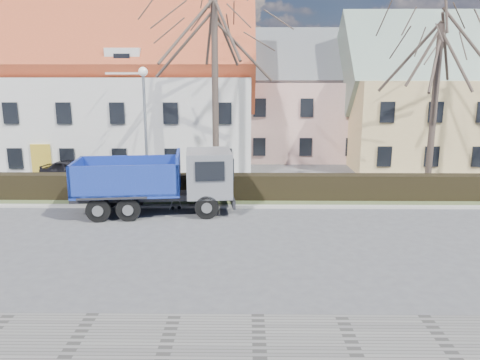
{
  "coord_description": "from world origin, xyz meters",
  "views": [
    {
      "loc": [
        -0.35,
        -17.46,
        6.35
      ],
      "look_at": [
        -0.59,
        3.67,
        1.6
      ],
      "focal_mm": 35.0,
      "sensor_mm": 36.0,
      "label": 1
    }
  ],
  "objects_px": {
    "dump_truck": "(150,182)",
    "cart_frame": "(171,203)",
    "streetlight": "(146,132)",
    "parked_car_a": "(75,171)"
  },
  "relations": [
    {
      "from": "dump_truck",
      "to": "streetlight",
      "type": "height_order",
      "value": "streetlight"
    },
    {
      "from": "dump_truck",
      "to": "cart_frame",
      "type": "bearing_deg",
      "value": 23.5
    },
    {
      "from": "cart_frame",
      "to": "streetlight",
      "type": "bearing_deg",
      "value": 121.03
    },
    {
      "from": "cart_frame",
      "to": "parked_car_a",
      "type": "distance_m",
      "value": 8.8
    },
    {
      "from": "dump_truck",
      "to": "cart_frame",
      "type": "relative_size",
      "value": 10.47
    },
    {
      "from": "dump_truck",
      "to": "cart_frame",
      "type": "distance_m",
      "value": 1.58
    },
    {
      "from": "cart_frame",
      "to": "dump_truck",
      "type": "bearing_deg",
      "value": -150.16
    },
    {
      "from": "streetlight",
      "to": "cart_frame",
      "type": "xyz_separation_m",
      "value": [
        1.7,
        -2.82,
        -3.09
      ]
    },
    {
      "from": "streetlight",
      "to": "dump_truck",
      "type": "bearing_deg",
      "value": -76.63
    },
    {
      "from": "streetlight",
      "to": "parked_car_a",
      "type": "xyz_separation_m",
      "value": [
        -4.97,
        2.91,
        -2.7
      ]
    }
  ]
}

